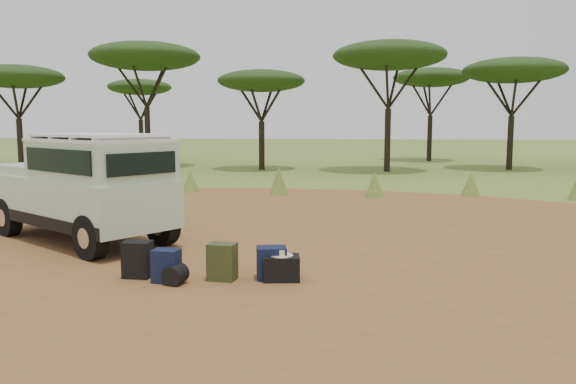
# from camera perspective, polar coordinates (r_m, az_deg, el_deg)

# --- Properties ---
(ground) EXTENTS (140.00, 140.00, 0.00)m
(ground) POSITION_cam_1_polar(r_m,az_deg,el_deg) (9.35, -7.68, -7.12)
(ground) COLOR #567529
(ground) RESTS_ON ground
(dirt_clearing) EXTENTS (23.00, 23.00, 0.01)m
(dirt_clearing) POSITION_cam_1_polar(r_m,az_deg,el_deg) (9.34, -7.69, -7.10)
(dirt_clearing) COLOR brown
(dirt_clearing) RESTS_ON ground
(grass_fringe) EXTENTS (36.60, 1.60, 0.90)m
(grass_fringe) POSITION_cam_1_polar(r_m,az_deg,el_deg) (17.69, -0.64, 0.97)
(grass_fringe) COLOR #567529
(grass_fringe) RESTS_ON ground
(acacia_treeline) EXTENTS (46.70, 13.20, 6.26)m
(acacia_treeline) POSITION_cam_1_polar(r_m,az_deg,el_deg) (28.76, 3.33, 12.22)
(acacia_treeline) COLOR black
(acacia_treeline) RESTS_ON ground
(safari_vehicle) EXTENTS (4.44, 3.76, 2.08)m
(safari_vehicle) POSITION_cam_1_polar(r_m,az_deg,el_deg) (11.40, -19.96, 0.21)
(safari_vehicle) COLOR #B8D6B6
(safari_vehicle) RESTS_ON ground
(walking_staff) EXTENTS (0.17, 0.38, 1.46)m
(walking_staff) POSITION_cam_1_polar(r_m,az_deg,el_deg) (9.69, -18.22, -2.49)
(walking_staff) COLOR brown
(walking_staff) RESTS_ON ground
(backpack_black) EXTENTS (0.41, 0.32, 0.55)m
(backpack_black) POSITION_cam_1_polar(r_m,az_deg,el_deg) (8.62, -15.01, -6.65)
(backpack_black) COLOR black
(backpack_black) RESTS_ON ground
(backpack_navy) EXTENTS (0.40, 0.30, 0.49)m
(backpack_navy) POSITION_cam_1_polar(r_m,az_deg,el_deg) (8.26, -12.25, -7.37)
(backpack_navy) COLOR #131B3C
(backpack_navy) RESTS_ON ground
(backpack_olive) EXTENTS (0.43, 0.33, 0.55)m
(backpack_olive) POSITION_cam_1_polar(r_m,az_deg,el_deg) (8.25, -6.69, -7.07)
(backpack_olive) COLOR #3F4721
(backpack_olive) RESTS_ON ground
(duffel_navy) EXTENTS (0.48, 0.40, 0.48)m
(duffel_navy) POSITION_cam_1_polar(r_m,az_deg,el_deg) (8.26, -1.68, -7.23)
(duffel_navy) COLOR #131B3C
(duffel_navy) RESTS_ON ground
(hard_case) EXTENTS (0.56, 0.43, 0.37)m
(hard_case) POSITION_cam_1_polar(r_m,az_deg,el_deg) (8.20, -0.66, -7.74)
(hard_case) COLOR black
(hard_case) RESTS_ON ground
(stuff_sack) EXTENTS (0.35, 0.35, 0.29)m
(stuff_sack) POSITION_cam_1_polar(r_m,az_deg,el_deg) (8.17, -11.36, -8.23)
(stuff_sack) COLOR black
(stuff_sack) RESTS_ON ground
(safari_hat) EXTENTS (0.34, 0.34, 0.10)m
(safari_hat) POSITION_cam_1_polar(r_m,az_deg,el_deg) (8.15, -0.66, -6.24)
(safari_hat) COLOR beige
(safari_hat) RESTS_ON hard_case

